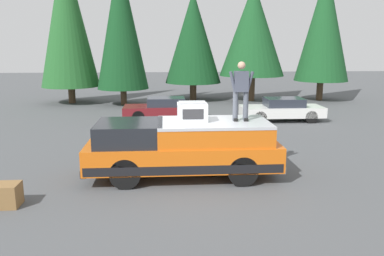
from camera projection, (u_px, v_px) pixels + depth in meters
ground_plane at (188, 178)px, 11.46m from camera, size 90.00×90.00×0.00m
pickup_truck at (183, 148)px, 11.44m from camera, size 2.01×5.54×1.65m
compressor_unit at (192, 112)px, 11.26m from camera, size 0.65×0.84×0.56m
person_on_truck_bed at (241, 90)px, 11.23m from camera, size 0.29×0.72×1.69m
parked_car_white at (282, 109)px, 20.00m from camera, size 1.64×4.10×1.16m
parked_car_maroon at (165, 109)px, 20.18m from camera, size 1.64×4.10×1.16m
wooden_crate at (8, 195)px, 9.44m from camera, size 0.56×0.56×0.56m
conifer_far_left at (324, 25)px, 26.45m from camera, size 3.61×3.61×8.84m
conifer_left at (253, 30)px, 26.29m from camera, size 4.34×4.34×7.82m
conifer_center_left at (193, 37)px, 26.76m from camera, size 3.83×3.83×7.37m
conifer_center_right at (121, 23)px, 24.39m from camera, size 3.24×3.24×9.20m
conifer_right at (67, 17)px, 25.10m from camera, size 3.73×3.73×9.94m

